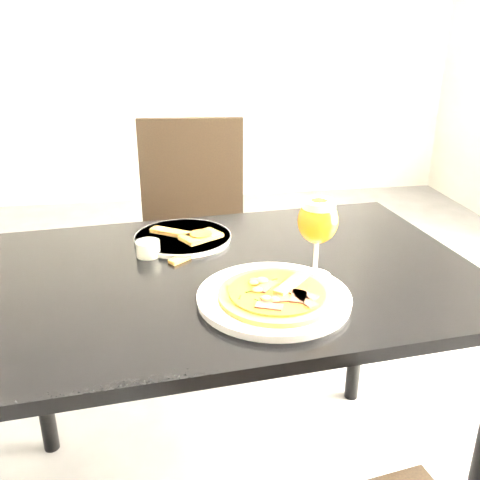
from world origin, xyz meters
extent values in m
cube|color=beige|center=(0.00, 3.00, 1.40)|extent=(5.00, 0.04, 2.80)
cube|color=black|center=(0.34, 0.04, 0.73)|extent=(1.26, 0.90, 0.03)
cylinder|color=black|center=(-0.23, 0.34, 0.36)|extent=(0.05, 0.05, 0.72)
cylinder|color=black|center=(0.85, 0.43, 0.36)|extent=(0.05, 0.05, 0.72)
cube|color=black|center=(0.30, 0.81, 0.48)|extent=(0.48, 0.48, 0.04)
cylinder|color=black|center=(0.10, 0.65, 0.23)|extent=(0.04, 0.04, 0.46)
cylinder|color=black|center=(0.46, 0.62, 0.23)|extent=(0.04, 0.04, 0.46)
cylinder|color=black|center=(0.14, 1.01, 0.23)|extent=(0.04, 0.04, 0.46)
cylinder|color=black|center=(0.49, 0.97, 0.23)|extent=(0.04, 0.04, 0.46)
cube|color=black|center=(0.32, 1.01, 0.74)|extent=(0.42, 0.07, 0.44)
cylinder|color=white|center=(0.40, -0.13, 0.76)|extent=(0.43, 0.43, 0.02)
cylinder|color=#A27127|center=(0.41, -0.14, 0.77)|extent=(0.25, 0.25, 0.01)
cylinder|color=#A4210D|center=(0.41, -0.14, 0.78)|extent=(0.21, 0.21, 0.01)
cube|color=#482B1F|center=(0.43, -0.14, 0.79)|extent=(0.05, 0.03, 0.00)
cube|color=#482B1F|center=(0.43, -0.10, 0.79)|extent=(0.05, 0.06, 0.00)
cube|color=#482B1F|center=(0.38, -0.09, 0.79)|extent=(0.05, 0.06, 0.00)
cube|color=#482B1F|center=(0.38, -0.14, 0.79)|extent=(0.05, 0.03, 0.00)
cube|color=#482B1F|center=(0.39, -0.18, 0.79)|extent=(0.05, 0.06, 0.00)
cube|color=#482B1F|center=(0.44, -0.20, 0.79)|extent=(0.05, 0.06, 0.00)
ellipsoid|color=#D4C945|center=(0.42, -0.14, 0.79)|extent=(0.02, 0.02, 0.01)
ellipsoid|color=#D4C945|center=(0.43, -0.08, 0.79)|extent=(0.02, 0.02, 0.01)
ellipsoid|color=#D4C945|center=(0.40, -0.13, 0.79)|extent=(0.02, 0.02, 0.01)
ellipsoid|color=#D4C945|center=(0.35, -0.13, 0.79)|extent=(0.02, 0.02, 0.01)
ellipsoid|color=#D4C945|center=(0.39, -0.15, 0.79)|extent=(0.02, 0.02, 0.01)
ellipsoid|color=#D4C945|center=(0.39, -0.20, 0.79)|extent=(0.02, 0.02, 0.01)
ellipsoid|color=#D4C945|center=(0.42, -0.16, 0.79)|extent=(0.02, 0.02, 0.01)
ellipsoid|color=#D4C945|center=(0.47, -0.16, 0.79)|extent=(0.02, 0.02, 0.01)
cube|color=#1B490D|center=(0.41, -0.13, 0.78)|extent=(0.01, 0.02, 0.00)
cube|color=#1B490D|center=(0.40, -0.10, 0.78)|extent=(0.01, 0.02, 0.00)
cube|color=#1B490D|center=(0.37, -0.09, 0.78)|extent=(0.01, 0.01, 0.00)
cube|color=#1B490D|center=(0.38, -0.13, 0.78)|extent=(0.02, 0.01, 0.00)
cube|color=#1B490D|center=(0.35, -0.15, 0.78)|extent=(0.02, 0.01, 0.00)
cube|color=#1B490D|center=(0.40, -0.15, 0.78)|extent=(0.01, 0.01, 0.00)
cube|color=#1B490D|center=(0.39, -0.18, 0.78)|extent=(0.01, 0.02, 0.00)
cube|color=#1B490D|center=(0.42, -0.21, 0.78)|extent=(0.01, 0.02, 0.00)
cube|color=#1B490D|center=(0.42, -0.16, 0.78)|extent=(0.01, 0.01, 0.00)
cube|color=#1B490D|center=(0.46, -0.16, 0.78)|extent=(0.02, 0.01, 0.00)
cube|color=#1B490D|center=(0.42, -0.14, 0.78)|extent=(0.02, 0.01, 0.00)
cube|color=#1B490D|center=(0.44, -0.12, 0.78)|extent=(0.01, 0.01, 0.00)
cube|color=#A27127|center=(0.43, -0.11, 0.79)|extent=(0.10, 0.10, 0.01)
cylinder|color=white|center=(0.23, 0.26, 0.76)|extent=(0.27, 0.27, 0.01)
cube|color=#A27127|center=(0.20, 0.27, 0.77)|extent=(0.13, 0.10, 0.01)
cube|color=#A27127|center=(0.28, 0.23, 0.77)|extent=(0.13, 0.11, 0.01)
cylinder|color=#A4210D|center=(0.28, 0.23, 0.78)|extent=(0.06, 0.06, 0.00)
cube|color=#A27127|center=(0.24, 0.14, 0.75)|extent=(0.10, 0.09, 0.01)
cylinder|color=beige|center=(0.14, 0.16, 0.77)|extent=(0.06, 0.06, 0.04)
cylinder|color=gold|center=(0.14, 0.16, 0.78)|extent=(0.05, 0.05, 0.01)
cylinder|color=silver|center=(0.53, -0.03, 0.75)|extent=(0.08, 0.08, 0.01)
cylinder|color=silver|center=(0.53, -0.03, 0.80)|extent=(0.01, 0.01, 0.08)
ellipsoid|color=#9A5B0E|center=(0.53, -0.03, 0.89)|extent=(0.09, 0.09, 0.11)
cylinder|color=white|center=(0.53, -0.03, 0.93)|extent=(0.08, 0.08, 0.02)
camera|label=1|loc=(0.16, -1.13, 1.32)|focal=40.00mm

